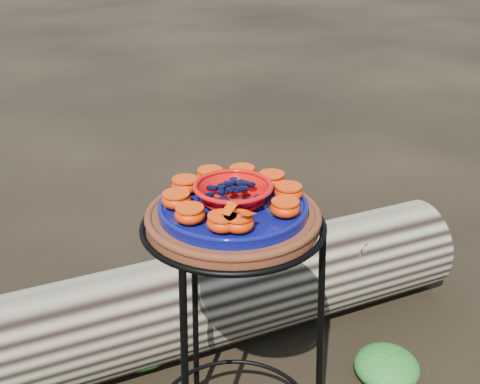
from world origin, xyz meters
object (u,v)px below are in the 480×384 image
plant_stand (234,353)px  terracotta_saucer (233,219)px  driftwood_log (213,297)px  red_bowl (233,194)px  cobalt_plate (233,208)px

plant_stand → terracotta_saucer: bearing=0.0°
terracotta_saucer → driftwood_log: 0.75m
red_bowl → driftwood_log: red_bowl is taller
cobalt_plate → red_bowl: bearing=0.0°
terracotta_saucer → cobalt_plate: (0.00, 0.00, 0.03)m
plant_stand → cobalt_plate: 0.39m
plant_stand → red_bowl: bearing=0.0°
terracotta_saucer → driftwood_log: terracotta_saucer is taller
cobalt_plate → red_bowl: red_bowl is taller
cobalt_plate → plant_stand: bearing=0.0°
plant_stand → driftwood_log: bearing=68.0°
terracotta_saucer → cobalt_plate: cobalt_plate is taller
terracotta_saucer → red_bowl: (0.00, 0.00, 0.06)m
plant_stand → cobalt_plate: bearing=0.0°
plant_stand → cobalt_plate: (0.00, 0.00, 0.39)m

